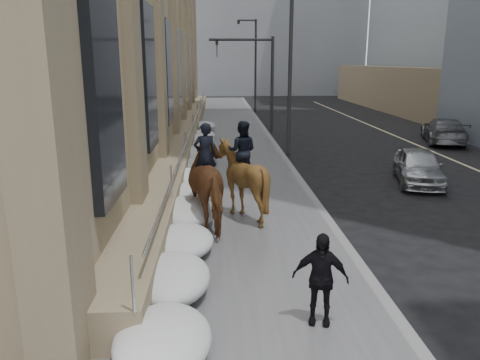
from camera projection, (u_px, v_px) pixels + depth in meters
The scene contains 13 objects.
ground at pixel (247, 298), 9.18m from camera, with size 140.00×140.00×0.00m, color black.
sidewalk at pixel (231, 175), 18.84m from camera, with size 5.00×80.00×0.12m, color #4B4B4E.
curb at pixel (296, 174), 18.97m from camera, with size 0.24×80.00×0.12m, color slate.
bg_building_far at pixel (183, 26), 76.10m from camera, with size 24.00×12.00×20.00m, color gray.
streetlight_mid at pixel (287, 59), 21.73m from camera, with size 1.71×0.24×8.00m.
streetlight_far at pixel (254, 60), 41.08m from camera, with size 1.71×0.24×8.00m.
traffic_signal at pixel (258, 69), 29.58m from camera, with size 4.10×0.22×6.00m.
snow_bank at pixel (193, 177), 16.85m from camera, with size 1.70×18.10×0.76m.
mounted_horse_left at pixel (213, 183), 12.58m from camera, with size 2.03×2.99×2.81m.
mounted_horse_right at pixel (242, 176), 13.37m from camera, with size 2.14×2.32×2.76m.
pedestrian at pixel (320, 278), 7.92m from camera, with size 0.96×0.40×1.63m, color black.
car_silver at pixel (418, 166), 17.61m from camera, with size 1.57×3.90×1.33m, color #ADB1B5.
car_grey at pixel (444, 131), 26.29m from camera, with size 1.99×4.89×1.42m, color #5B5E63.
Camera 1 is at (-0.53, -8.31, 4.52)m, focal length 35.00 mm.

